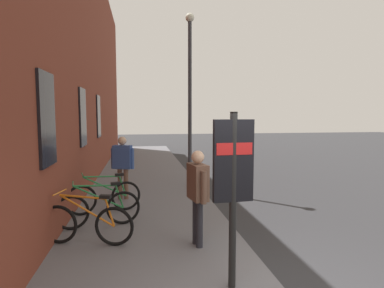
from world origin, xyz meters
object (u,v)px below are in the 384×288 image
at_px(bicycle_by_door, 86,224).
at_px(transit_info_sign, 233,172).
at_px(pedestrian_by_facade, 198,188).
at_px(street_lamp, 190,86).
at_px(bicycle_leaning_wall, 98,209).
at_px(pedestrian_near_bus, 123,161).
at_px(bicycle_under_window, 104,197).

height_order(bicycle_by_door, transit_info_sign, transit_info_sign).
xyz_separation_m(pedestrian_by_facade, street_lamp, (4.85, -0.62, 2.21)).
xyz_separation_m(bicycle_leaning_wall, pedestrian_near_bus, (2.23, -0.40, 0.68)).
relative_size(bicycle_by_door, bicycle_under_window, 1.00).
distance_m(bicycle_under_window, street_lamp, 4.59).
relative_size(pedestrian_by_facade, street_lamp, 0.31).
relative_size(bicycle_by_door, bicycle_leaning_wall, 0.99).
xyz_separation_m(bicycle_under_window, transit_info_sign, (-3.72, -2.08, 1.21)).
height_order(bicycle_by_door, street_lamp, street_lamp).
height_order(transit_info_sign, pedestrian_by_facade, transit_info_sign).
bearing_deg(bicycle_leaning_wall, bicycle_under_window, -1.29).
height_order(bicycle_under_window, pedestrian_by_facade, pedestrian_by_facade).
xyz_separation_m(bicycle_under_window, pedestrian_by_facade, (-2.27, -1.87, 0.66)).
bearing_deg(bicycle_leaning_wall, bicycle_by_door, 174.13).
relative_size(transit_info_sign, pedestrian_near_bus, 1.37).
bearing_deg(bicycle_leaning_wall, transit_info_sign, -142.44).
bearing_deg(pedestrian_by_facade, pedestrian_near_bus, 23.02).
bearing_deg(bicycle_by_door, street_lamp, -30.02).
distance_m(bicycle_by_door, bicycle_under_window, 1.92).
bearing_deg(bicycle_under_window, street_lamp, -43.86).
distance_m(bicycle_under_window, transit_info_sign, 4.43).
bearing_deg(bicycle_leaning_wall, pedestrian_by_facade, -124.09).
bearing_deg(street_lamp, transit_info_sign, 176.36).
xyz_separation_m(bicycle_leaning_wall, street_lamp, (3.57, -2.50, 2.88)).
xyz_separation_m(transit_info_sign, pedestrian_by_facade, (1.46, 0.22, -0.54)).
relative_size(bicycle_under_window, pedestrian_by_facade, 1.00).
bearing_deg(transit_info_sign, bicycle_by_door, 50.56).
bearing_deg(pedestrian_near_bus, bicycle_under_window, 163.06).
distance_m(transit_info_sign, street_lamp, 6.54).
distance_m(transit_info_sign, pedestrian_by_facade, 1.57).
bearing_deg(pedestrian_by_facade, bicycle_by_door, 79.96).
height_order(bicycle_under_window, transit_info_sign, transit_info_sign).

